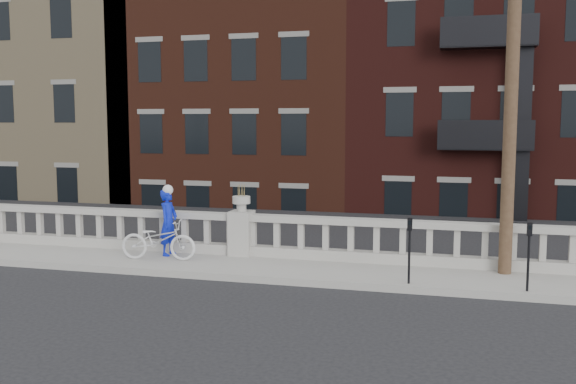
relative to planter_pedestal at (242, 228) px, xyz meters
name	(u,v)px	position (x,y,z in m)	size (l,w,h in m)	color
ground	(174,304)	(0.00, -3.95, -0.83)	(120.00, 120.00, 0.00)	black
sidewalk	(229,266)	(0.00, -0.95, -0.76)	(32.00, 2.20, 0.15)	#9A978F
balustrade	(242,235)	(0.00, 0.00, -0.19)	(28.00, 0.34, 1.03)	#9A978F
planter_pedestal	(242,228)	(0.00, 0.00, 0.00)	(0.55, 0.55, 1.76)	#9A978F
lower_level	(370,137)	(0.56, 19.09, 1.80)	(80.00, 44.00, 20.80)	#605E59
utility_pole	(513,36)	(6.20, -0.35, 4.41)	(1.60, 0.28, 10.00)	#422D1E
parking_meter_b	(409,243)	(4.24, -1.80, 0.17)	(0.10, 0.09, 1.36)	black
parking_meter_c	(529,249)	(6.53, -1.80, 0.17)	(0.10, 0.09, 1.36)	black
bicycle	(158,240)	(-1.75, -1.04, -0.20)	(0.64, 1.83, 0.96)	silver
cyclist	(169,222)	(-1.74, -0.48, 0.14)	(0.60, 0.39, 1.65)	#0C1DBE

